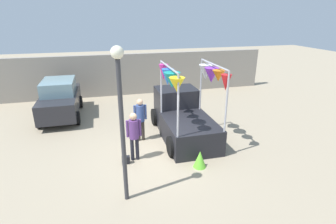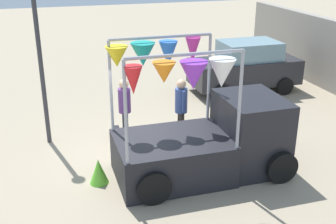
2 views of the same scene
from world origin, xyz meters
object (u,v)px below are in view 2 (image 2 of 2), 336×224
(vendor_truck, at_px, (211,136))
(folded_kite_bundle_lime, at_px, (99,171))
(person_customer, at_px, (125,104))
(street_lamp, at_px, (39,45))
(parked_car, at_px, (245,66))
(person_vendor, at_px, (181,104))
(handbag, at_px, (117,132))

(vendor_truck, relative_size, folded_kite_bundle_lime, 6.90)
(person_customer, bearing_deg, folded_kite_bundle_lime, -26.75)
(person_customer, xyz_separation_m, street_lamp, (-0.52, -2.08, 1.66))
(folded_kite_bundle_lime, bearing_deg, street_lamp, -158.43)
(vendor_truck, xyz_separation_m, folded_kite_bundle_lime, (-0.21, -2.68, -0.64))
(street_lamp, xyz_separation_m, folded_kite_bundle_lime, (2.61, 1.03, -2.46))
(parked_car, relative_size, person_customer, 2.22)
(vendor_truck, height_order, person_customer, vendor_truck)
(person_vendor, distance_m, handbag, 2.10)
(handbag, bearing_deg, parked_car, 116.59)
(handbag, xyz_separation_m, street_lamp, (-0.17, -1.88, 2.62))
(person_vendor, bearing_deg, person_customer, -106.98)
(person_customer, xyz_separation_m, folded_kite_bundle_lime, (2.08, -1.05, -0.80))
(vendor_truck, xyz_separation_m, parked_car, (-5.33, 3.54, 0.01))
(folded_kite_bundle_lime, bearing_deg, person_vendor, 122.75)
(person_customer, distance_m, street_lamp, 2.71)
(folded_kite_bundle_lime, bearing_deg, person_customer, 153.25)
(person_vendor, distance_m, street_lamp, 4.05)
(parked_car, relative_size, street_lamp, 0.94)
(vendor_truck, relative_size, street_lamp, 0.97)
(parked_car, height_order, folded_kite_bundle_lime, parked_car)
(person_vendor, xyz_separation_m, folded_kite_bundle_lime, (1.63, -2.53, -0.80))
(person_customer, height_order, street_lamp, street_lamp)
(parked_car, bearing_deg, folded_kite_bundle_lime, -50.54)
(handbag, bearing_deg, street_lamp, -95.29)
(person_vendor, height_order, street_lamp, street_lamp)
(folded_kite_bundle_lime, bearing_deg, handbag, 160.75)
(handbag, distance_m, street_lamp, 3.23)
(vendor_truck, distance_m, handbag, 3.31)
(parked_car, xyz_separation_m, person_vendor, (3.49, -3.69, 0.15))
(parked_car, height_order, person_customer, parked_car)
(parked_car, xyz_separation_m, handbag, (2.69, -5.37, -0.80))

